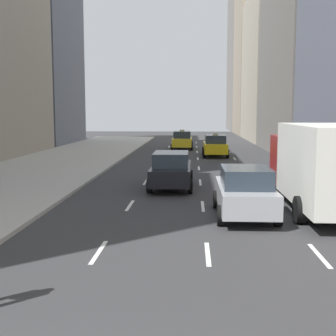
{
  "coord_description": "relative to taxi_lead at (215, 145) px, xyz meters",
  "views": [
    {
      "loc": [
        2.2,
        -3.58,
        3.61
      ],
      "look_at": [
        1.41,
        11.34,
        1.79
      ],
      "focal_mm": 50.0,
      "sensor_mm": 36.0,
      "label": 1
    }
  ],
  "objects": [
    {
      "name": "sidewalk_left",
      "position": [
        -11.0,
        -6.88,
        -0.81
      ],
      "size": [
        8.0,
        66.0,
        0.15
      ],
      "primitive_type": "cube",
      "color": "#ADAAA3",
      "rests_on": "ground"
    },
    {
      "name": "box_truck",
      "position": [
        2.8,
        -20.31,
        0.83
      ],
      "size": [
        2.58,
        8.4,
        3.15
      ],
      "color": "maroon",
      "rests_on": "ground"
    },
    {
      "name": "taxi_second",
      "position": [
        -2.8,
        6.94,
        0.0
      ],
      "size": [
        2.02,
        4.4,
        1.87
      ],
      "color": "yellow",
      "rests_on": "ground"
    },
    {
      "name": "sedan_silver_behind",
      "position": [
        0.0,
        -21.57,
        -0.0
      ],
      "size": [
        2.02,
        4.43,
        1.73
      ],
      "color": "#9EA0A5",
      "rests_on": "ground"
    },
    {
      "name": "taxi_lead",
      "position": [
        0.0,
        0.0,
        0.0
      ],
      "size": [
        2.02,
        4.4,
        1.87
      ],
      "color": "yellow",
      "rests_on": "ground"
    },
    {
      "name": "building_row_right",
      "position": [
        8.0,
        13.96,
        11.78
      ],
      "size": [
        6.0,
        92.57,
        36.04
      ],
      "color": "gray",
      "rests_on": "ground"
    },
    {
      "name": "sedan_black_near",
      "position": [
        -2.8,
        -15.68,
        -0.01
      ],
      "size": [
        2.02,
        4.8,
        1.72
      ],
      "color": "black",
      "rests_on": "ground"
    },
    {
      "name": "lane_markings",
      "position": [
        -1.4,
        -10.88,
        -0.87
      ],
      "size": [
        5.72,
        56.0,
        0.01
      ],
      "color": "white",
      "rests_on": "ground"
    }
  ]
}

